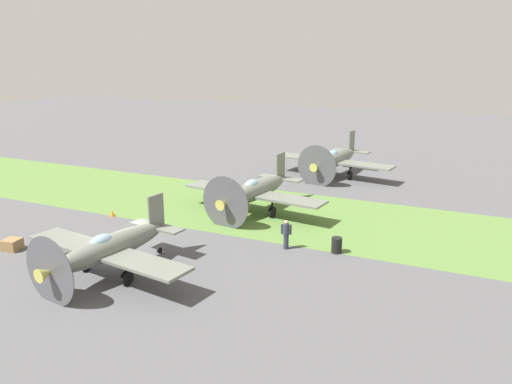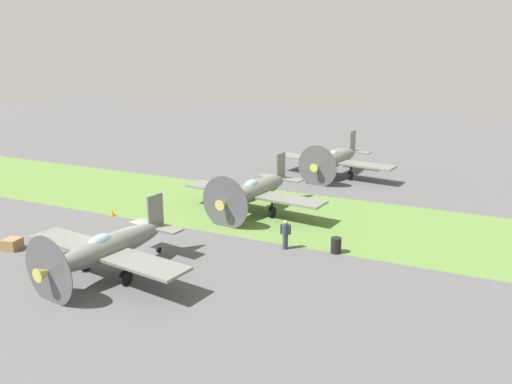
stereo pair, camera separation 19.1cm
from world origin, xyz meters
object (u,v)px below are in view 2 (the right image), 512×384
object	(u,v)px
ground_crew_chief	(285,234)
runway_marker_cone	(113,213)
airplane_lead	(109,247)
airplane_wingman	(255,190)
airplane_trail	(336,159)
fuel_drum	(336,245)
supply_crate	(12,244)

from	to	relation	value
ground_crew_chief	runway_marker_cone	bearing A→B (deg)	164.46
airplane_lead	airplane_wingman	xyz separation A→B (m)	(-2.28, -12.58, 0.09)
airplane_wingman	airplane_trail	distance (m)	12.79
airplane_wingman	airplane_trail	bearing A→B (deg)	-92.48
airplane_wingman	fuel_drum	xyz separation A→B (m)	(-7.34, 4.87, -1.15)
airplane_lead	airplane_trail	size ratio (longest dim) A/B	0.93
supply_crate	airplane_wingman	bearing A→B (deg)	-128.48
airplane_lead	fuel_drum	xyz separation A→B (m)	(-9.61, -7.71, -1.06)
supply_crate	runway_marker_cone	size ratio (longest dim) A/B	2.05
airplane_trail	ground_crew_chief	distance (m)	18.30
ground_crew_chief	runway_marker_cone	distance (m)	13.12
airplane_lead	ground_crew_chief	distance (m)	9.82
supply_crate	airplane_trail	bearing A→B (deg)	-115.54
airplane_wingman	ground_crew_chief	world-z (taller)	airplane_wingman
fuel_drum	runway_marker_cone	bearing A→B (deg)	0.53
ground_crew_chief	fuel_drum	distance (m)	2.93
airplane_trail	fuel_drum	xyz separation A→B (m)	(-5.19, 17.48, -1.18)
fuel_drum	airplane_wingman	bearing A→B (deg)	-33.58
airplane_wingman	supply_crate	size ratio (longest dim) A/B	12.00
fuel_drum	supply_crate	size ratio (longest dim) A/B	1.00
runway_marker_cone	fuel_drum	bearing A→B (deg)	-179.47
airplane_trail	runway_marker_cone	size ratio (longest dim) A/B	25.03
ground_crew_chief	fuel_drum	world-z (taller)	ground_crew_chief
airplane_trail	ground_crew_chief	world-z (taller)	airplane_trail
airplane_wingman	runway_marker_cone	world-z (taller)	airplane_wingman
airplane_wingman	ground_crew_chief	xyz separation A→B (m)	(-4.51, 5.52, -0.69)
fuel_drum	runway_marker_cone	xyz separation A→B (m)	(15.92, 0.15, -0.23)
airplane_lead	airplane_wingman	world-z (taller)	airplane_wingman
airplane_trail	fuel_drum	bearing A→B (deg)	114.94
airplane_lead	airplane_trail	distance (m)	25.58
airplane_trail	fuel_drum	distance (m)	18.28
fuel_drum	airplane_trail	bearing A→B (deg)	-73.45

